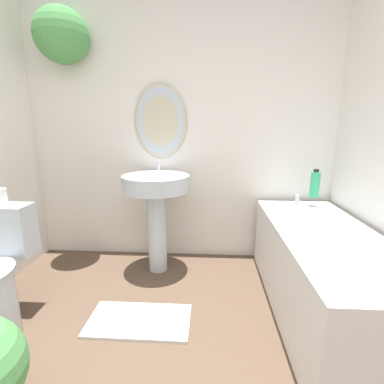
{
  "coord_description": "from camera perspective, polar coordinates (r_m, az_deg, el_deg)",
  "views": [
    {
      "loc": [
        0.25,
        -0.28,
        1.2
      ],
      "look_at": [
        0.15,
        1.37,
        0.82
      ],
      "focal_mm": 26.0,
      "sensor_mm": 36.0,
      "label": 1
    }
  ],
  "objects": [
    {
      "name": "shampoo_bottle",
      "position": [
        2.48,
        23.9,
        1.47
      ],
      "size": [
        0.08,
        0.08,
        0.23
      ],
      "color": "#38B275",
      "rests_on": "bathtub"
    },
    {
      "name": "bath_mat",
      "position": [
        1.96,
        -10.74,
        -24.49
      ],
      "size": [
        0.64,
        0.34,
        0.02
      ],
      "color": "silver",
      "rests_on": "ground_plane"
    },
    {
      "name": "bathtub",
      "position": [
        2.05,
        25.5,
        -14.48
      ],
      "size": [
        0.63,
        1.52,
        0.64
      ],
      "color": "silver",
      "rests_on": "ground_plane"
    },
    {
      "name": "pedestal_sink",
      "position": [
        2.29,
        -7.32,
        -1.27
      ],
      "size": [
        0.54,
        0.54,
        0.93
      ],
      "color": "silver",
      "rests_on": "ground_plane"
    },
    {
      "name": "wall_back",
      "position": [
        2.53,
        -5.98,
        15.77
      ],
      "size": [
        2.79,
        0.43,
        2.4
      ],
      "color": "silver",
      "rests_on": "ground_plane"
    }
  ]
}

